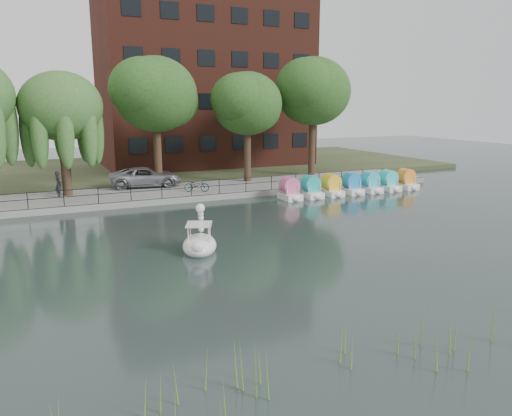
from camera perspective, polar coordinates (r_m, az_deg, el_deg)
ground_plane at (r=21.89m, az=3.23°, el=-5.43°), size 120.00×120.00×0.00m
promenade at (r=36.35m, az=-8.70°, el=1.82°), size 40.00×6.00×0.40m
kerb at (r=33.58m, az=-7.28°, el=1.01°), size 40.00×0.25×0.40m
land_strip at (r=49.81m, az=-13.24°, el=4.36°), size 60.00×22.00×0.36m
railing at (r=33.60m, az=-7.43°, el=2.65°), size 32.00×0.05×1.00m
apartment_building at (r=51.31m, az=-5.81°, el=15.10°), size 20.00×10.07×18.00m
willow_mid at (r=35.48m, az=-21.40°, el=10.72°), size 5.32×5.32×8.15m
broadleaf_center at (r=37.47m, az=-11.42°, el=12.57°), size 6.00×6.00×9.25m
broadleaf_right at (r=39.26m, az=-1.01°, el=11.78°), size 5.40×5.40×8.32m
broadleaf_far at (r=43.16m, az=6.55°, el=13.07°), size 6.30×6.30×9.71m
minivan at (r=37.78m, az=-12.48°, el=3.65°), size 3.47×6.30×1.67m
bicycle at (r=35.12m, az=-6.79°, el=2.67°), size 1.25×1.82×1.00m
pedestrian at (r=35.23m, az=-21.65°, el=2.74°), size 0.68×0.83×1.98m
swan_boat at (r=22.50m, az=-6.46°, el=-3.83°), size 2.31×2.78×2.02m
pedal_boat_row at (r=36.94m, az=10.84°, el=2.54°), size 11.35×1.70×1.40m
reed_bank at (r=15.99m, az=26.63°, el=-11.21°), size 24.00×2.40×1.20m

